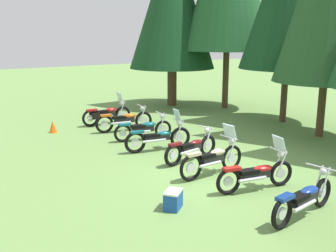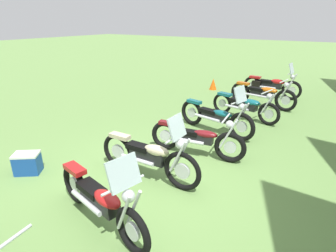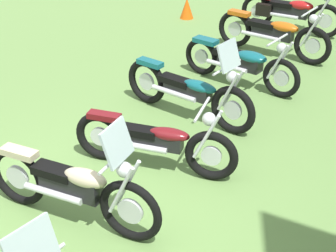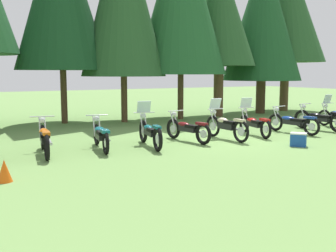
# 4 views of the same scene
# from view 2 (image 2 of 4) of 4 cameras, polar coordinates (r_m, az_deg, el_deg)

# --- Properties ---
(ground_plane) EXTENTS (80.00, 80.00, 0.00)m
(ground_plane) POSITION_cam_2_polar(r_m,az_deg,el_deg) (5.49, -2.87, -11.05)
(ground_plane) COLOR #6B934C
(motorcycle_0) EXTENTS (0.64, 2.26, 1.38)m
(motorcycle_0) POSITION_cam_2_polar(r_m,az_deg,el_deg) (11.82, 20.20, 7.84)
(motorcycle_0) COLOR black
(motorcycle_0) RESTS_ON ground_plane
(motorcycle_1) EXTENTS (0.71, 2.39, 1.02)m
(motorcycle_1) POSITION_cam_2_polar(r_m,az_deg,el_deg) (10.37, 18.67, 6.23)
(motorcycle_1) COLOR black
(motorcycle_1) RESTS_ON ground_plane
(motorcycle_2) EXTENTS (0.75, 2.25, 0.99)m
(motorcycle_2) POSITION_cam_2_polar(r_m,az_deg,el_deg) (8.88, 15.35, 4.07)
(motorcycle_2) COLOR black
(motorcycle_2) RESTS_ON ground_plane
(motorcycle_3) EXTENTS (0.77, 2.35, 1.38)m
(motorcycle_3) POSITION_cam_2_polar(r_m,az_deg,el_deg) (7.63, 9.74, 1.94)
(motorcycle_3) COLOR black
(motorcycle_3) RESTS_ON ground_plane
(motorcycle_4) EXTENTS (0.65, 2.22, 1.00)m
(motorcycle_4) POSITION_cam_2_polar(r_m,az_deg,el_deg) (6.27, 5.89, -2.51)
(motorcycle_4) COLOR black
(motorcycle_4) RESTS_ON ground_plane
(motorcycle_5) EXTENTS (0.67, 2.25, 1.38)m
(motorcycle_5) POSITION_cam_2_polar(r_m,az_deg,el_deg) (5.33, -3.87, -6.07)
(motorcycle_5) COLOR black
(motorcycle_5) RESTS_ON ground_plane
(motorcycle_6) EXTENTS (0.75, 2.21, 1.35)m
(motorcycle_6) POSITION_cam_2_polar(r_m,az_deg,el_deg) (4.33, -13.58, -14.37)
(motorcycle_6) COLOR black
(motorcycle_6) RESTS_ON ground_plane
(picnic_cooler) EXTENTS (0.56, 0.59, 0.43)m
(picnic_cooler) POSITION_cam_2_polar(r_m,az_deg,el_deg) (6.30, -26.69, -6.77)
(picnic_cooler) COLOR #19479E
(picnic_cooler) RESTS_ON ground_plane
(traffic_cone) EXTENTS (0.32, 0.32, 0.48)m
(traffic_cone) POSITION_cam_2_polar(r_m,az_deg,el_deg) (12.52, 9.16, 8.42)
(traffic_cone) COLOR #EA590F
(traffic_cone) RESTS_ON ground_plane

